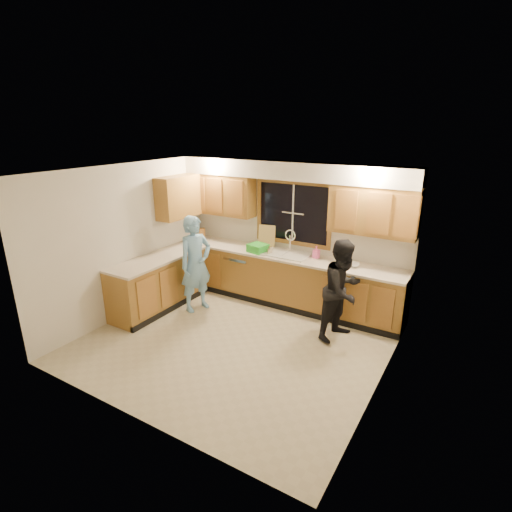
% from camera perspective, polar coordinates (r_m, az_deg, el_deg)
% --- Properties ---
extents(floor, '(4.20, 4.20, 0.00)m').
position_cam_1_polar(floor, '(6.09, -3.07, -12.15)').
color(floor, '#B7AD8D').
rests_on(floor, ground).
extents(ceiling, '(4.20, 4.20, 0.00)m').
position_cam_1_polar(ceiling, '(5.27, -3.54, 11.91)').
color(ceiling, white).
extents(wall_back, '(4.20, 0.00, 4.20)m').
position_cam_1_polar(wall_back, '(7.13, 5.28, 3.40)').
color(wall_back, beige).
rests_on(wall_back, ground).
extents(wall_left, '(0.00, 3.80, 3.80)m').
position_cam_1_polar(wall_left, '(6.91, -17.90, 2.05)').
color(wall_left, beige).
rests_on(wall_left, ground).
extents(wall_right, '(0.00, 3.80, 3.80)m').
position_cam_1_polar(wall_right, '(4.78, 18.16, -5.28)').
color(wall_right, beige).
rests_on(wall_right, ground).
extents(base_cabinets_back, '(4.20, 0.60, 0.88)m').
position_cam_1_polar(base_cabinets_back, '(7.14, 4.04, -3.43)').
color(base_cabinets_back, olive).
rests_on(base_cabinets_back, ground).
extents(base_cabinets_left, '(0.60, 1.90, 0.88)m').
position_cam_1_polar(base_cabinets_left, '(7.18, -13.60, -3.79)').
color(base_cabinets_left, olive).
rests_on(base_cabinets_left, ground).
extents(countertop_back, '(4.20, 0.63, 0.04)m').
position_cam_1_polar(countertop_back, '(6.96, 4.07, 0.04)').
color(countertop_back, beige).
rests_on(countertop_back, base_cabinets_back).
extents(countertop_left, '(0.63, 1.90, 0.04)m').
position_cam_1_polar(countertop_left, '(7.01, -13.79, -0.33)').
color(countertop_left, beige).
rests_on(countertop_left, base_cabinets_left).
extents(upper_cabinets_left, '(1.35, 0.33, 0.75)m').
position_cam_1_polar(upper_cabinets_left, '(7.58, -4.99, 8.77)').
color(upper_cabinets_left, olive).
rests_on(upper_cabinets_left, wall_back).
extents(upper_cabinets_right, '(1.35, 0.33, 0.75)m').
position_cam_1_polar(upper_cabinets_right, '(6.38, 16.44, 6.21)').
color(upper_cabinets_right, olive).
rests_on(upper_cabinets_right, wall_back).
extents(upper_cabinets_return, '(0.33, 0.90, 0.75)m').
position_cam_1_polar(upper_cabinets_return, '(7.43, -11.02, 8.29)').
color(upper_cabinets_return, olive).
rests_on(upper_cabinets_return, wall_left).
extents(soffit, '(4.20, 0.35, 0.30)m').
position_cam_1_polar(soffit, '(6.77, 4.90, 12.08)').
color(soffit, beige).
rests_on(soffit, wall_back).
extents(window_frame, '(1.44, 0.03, 1.14)m').
position_cam_1_polar(window_frame, '(7.04, 5.33, 6.13)').
color(window_frame, black).
rests_on(window_frame, wall_back).
extents(sink, '(0.86, 0.52, 0.57)m').
position_cam_1_polar(sink, '(6.99, 4.14, -0.19)').
color(sink, silver).
rests_on(sink, countertop_back).
extents(dishwasher, '(0.60, 0.56, 0.82)m').
position_cam_1_polar(dishwasher, '(7.53, -1.77, -2.43)').
color(dishwasher, white).
rests_on(dishwasher, floor).
extents(stove, '(0.58, 0.75, 0.90)m').
position_cam_1_polar(stove, '(6.82, -16.92, -5.22)').
color(stove, white).
rests_on(stove, floor).
extents(man, '(0.56, 0.70, 1.66)m').
position_cam_1_polar(man, '(6.83, -8.60, -1.12)').
color(man, '#6DA2CD').
rests_on(man, floor).
extents(woman, '(0.77, 0.88, 1.53)m').
position_cam_1_polar(woman, '(6.02, 12.29, -4.76)').
color(woman, black).
rests_on(woman, floor).
extents(knife_block, '(0.15, 0.15, 0.21)m').
position_cam_1_polar(knife_block, '(7.94, -7.71, 3.20)').
color(knife_block, '#9E682B').
rests_on(knife_block, countertop_back).
extents(cutting_board, '(0.33, 0.18, 0.41)m').
position_cam_1_polar(cutting_board, '(7.31, 1.55, 2.85)').
color(cutting_board, '#D9B86F').
rests_on(cutting_board, countertop_back).
extents(dish_crate, '(0.36, 0.34, 0.14)m').
position_cam_1_polar(dish_crate, '(7.06, 0.27, 1.14)').
color(dish_crate, green).
rests_on(dish_crate, countertop_back).
extents(soap_bottle, '(0.10, 0.11, 0.21)m').
position_cam_1_polar(soap_bottle, '(6.81, 8.61, 0.56)').
color(soap_bottle, pink).
rests_on(soap_bottle, countertop_back).
extents(bowl, '(0.25, 0.25, 0.05)m').
position_cam_1_polar(bowl, '(6.55, 13.66, -1.25)').
color(bowl, silver).
rests_on(bowl, countertop_back).
extents(can_left, '(0.08, 0.08, 0.13)m').
position_cam_1_polar(can_left, '(6.97, 2.04, 0.83)').
color(can_left, beige).
rests_on(can_left, countertop_back).
extents(can_right, '(0.07, 0.07, 0.11)m').
position_cam_1_polar(can_right, '(6.90, 1.82, 0.55)').
color(can_right, beige).
rests_on(can_right, countertop_back).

